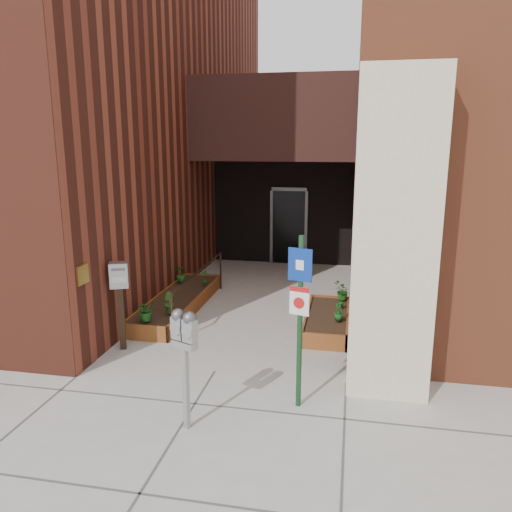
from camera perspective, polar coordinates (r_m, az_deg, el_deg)
The scene contains 15 objects.
ground at distance 7.93m, azimuth -4.74°, elevation -13.00°, with size 80.00×80.00×0.00m, color #9E9991.
architecture at distance 14.00m, azimuth 2.18°, elevation 19.16°, with size 20.00×14.60×10.00m.
planter_left at distance 10.71m, azimuth -8.86°, elevation -5.32°, with size 0.90×3.60×0.30m.
planter_right at distance 9.65m, azimuth 8.13°, elevation -7.37°, with size 0.80×2.20×0.30m.
handrail at distance 10.34m, azimuth -6.46°, elevation -2.37°, with size 0.04×3.34×0.90m.
parking_meter at distance 6.06m, azimuth -8.20°, elevation -9.24°, with size 0.36×0.24×1.54m.
sign_post at distance 6.42m, azimuth 5.02°, elevation -5.54°, with size 0.31×0.12×2.33m.
payment_dropbox at distance 8.62m, azimuth -15.31°, elevation -3.47°, with size 0.36×0.32×1.52m.
shrub_left_a at distance 9.26m, azimuth -12.44°, elevation -6.07°, with size 0.35×0.35×0.39m, color #1E601B.
shrub_left_b at distance 9.59m, azimuth -9.94°, elevation -5.26°, with size 0.22×0.22×0.39m, color #285E1B.
shrub_left_c at distance 11.61m, azimuth -8.59°, elevation -2.04°, with size 0.21×0.21×0.38m, color #225D1A.
shrub_left_d at distance 11.34m, azimuth -5.96°, elevation -2.46°, with size 0.17×0.17×0.32m, color #215819.
shrub_right_a at distance 9.20m, azimuth 9.45°, elevation -6.34°, with size 0.17×0.17×0.31m, color #17521B.
shrub_right_b at distance 9.90m, azimuth 9.76°, elevation -4.84°, with size 0.18×0.18×0.34m, color #1C5117.
shrub_right_c at distance 10.35m, azimuth 9.84°, elevation -3.95°, with size 0.34×0.34×0.38m, color #1D601B.
Camera 1 is at (1.99, -6.85, 3.46)m, focal length 35.00 mm.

